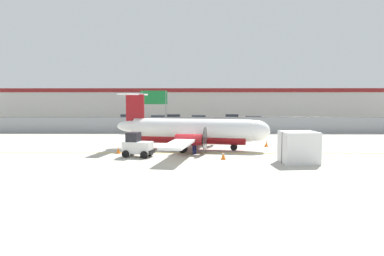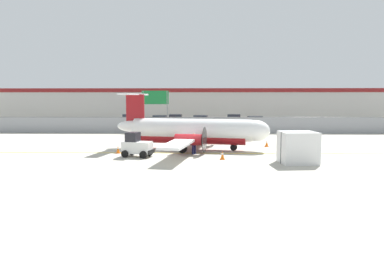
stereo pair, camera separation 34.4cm
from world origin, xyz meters
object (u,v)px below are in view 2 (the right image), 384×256
traffic_cone_far_left (134,149)px  parked_car_4 (200,120)px  ground_crew_worker (194,142)px  parked_car_3 (176,119)px  parked_car_1 (129,119)px  cargo_container (298,148)px  traffic_cone_far_right (267,143)px  parked_car_6 (254,121)px  traffic_cone_near_left (118,149)px  parked_car_0 (94,122)px  traffic_cone_near_right (222,155)px  baggage_tug (137,146)px  parked_car_2 (159,120)px  parked_car_7 (288,122)px  highway_sign (155,101)px  commuter_airplane (194,131)px  parked_car_5 (233,119)px

traffic_cone_far_left → parked_car_4: size_ratio=0.15×
ground_crew_worker → parked_car_3: (-3.67, 32.06, -0.06)m
traffic_cone_far_left → parked_car_4: parked_car_4 is taller
parked_car_1 → cargo_container: bearing=113.2°
traffic_cone_far_right → parked_car_6: size_ratio=0.15×
parked_car_4 → traffic_cone_near_left: bearing=84.9°
parked_car_0 → cargo_container: bearing=130.7°
traffic_cone_near_right → parked_car_1: size_ratio=0.15×
baggage_tug → parked_car_2: baggage_tug is taller
parked_car_7 → parked_car_6: bearing=150.2°
traffic_cone_near_left → cargo_container: bearing=-16.5°
parked_car_0 → traffic_cone_near_left: bearing=112.4°
parked_car_7 → highway_sign: 20.23m
parked_car_6 → parked_car_7: 5.25m
traffic_cone_near_right → traffic_cone_far_left: size_ratio=1.00×
traffic_cone_near_left → highway_sign: (0.72, 18.06, 3.83)m
baggage_tug → parked_car_3: (0.73, 33.41, 0.04)m
cargo_container → traffic_cone_near_left: bearing=158.3°
baggage_tug → parked_car_6: size_ratio=0.59×
cargo_container → parked_car_3: size_ratio=0.60×
ground_crew_worker → parked_car_2: bearing=157.6°
highway_sign → parked_car_7: bearing=16.3°
baggage_tug → cargo_container: bearing=2.3°
traffic_cone_far_left → parked_car_7: parked_car_7 is taller
traffic_cone_far_left → parked_car_4: (5.50, 28.31, 0.58)m
traffic_cone_far_left → parked_car_2: size_ratio=0.15×
cargo_container → parked_car_1: (-19.31, 35.91, -0.21)m
ground_crew_worker → parked_car_2: (-6.28, 28.72, -0.06)m
parked_car_1 → parked_car_7: (25.68, -8.27, 0.00)m
baggage_tug → highway_sign: size_ratio=0.46×
traffic_cone_near_right → parked_car_1: bearing=112.3°
parked_car_0 → parked_car_4: bearing=-158.9°
traffic_cone_far_right → parked_car_7: size_ratio=0.15×
traffic_cone_near_left → traffic_cone_far_left: bearing=24.2°
parked_car_4 → parked_car_6: same height
commuter_airplane → parked_car_0: size_ratio=3.80×
cargo_container → parked_car_1: bearing=113.1°
ground_crew_worker → parked_car_6: (8.99, 26.30, -0.06)m
ground_crew_worker → traffic_cone_near_left: bearing=-127.0°
parked_car_1 → parked_car_5: (18.29, 0.37, 0.00)m
traffic_cone_near_right → parked_car_7: 28.70m
cargo_container → traffic_cone_near_left: 14.11m
parked_car_3 → parked_car_4: same height
traffic_cone_far_right → parked_car_3: size_ratio=0.15×
ground_crew_worker → parked_car_7: bearing=115.5°
traffic_cone_far_left → parked_car_5: bearing=70.4°
parked_car_1 → parked_car_2: size_ratio=1.02×
parked_car_0 → parked_car_5: 23.59m
traffic_cone_near_right → traffic_cone_far_right: (4.55, 6.72, 0.00)m
traffic_cone_far_right → highway_sign: size_ratio=0.12×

